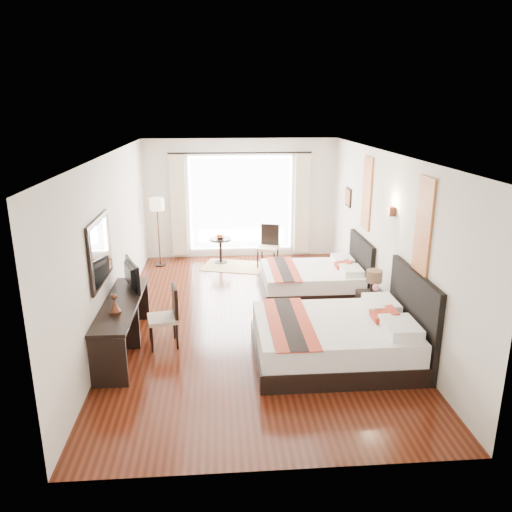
{
  "coord_description": "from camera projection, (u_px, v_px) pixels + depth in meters",
  "views": [
    {
      "loc": [
        -0.54,
        -7.9,
        3.53
      ],
      "look_at": [
        0.09,
        0.15,
        1.08
      ],
      "focal_mm": 35.0,
      "sensor_mm": 36.0,
      "label": 1
    }
  ],
  "objects": [
    {
      "name": "television",
      "position": [
        127.0,
        275.0,
        7.77
      ],
      "size": [
        0.39,
        0.77,
        0.45
      ],
      "primitive_type": "imported",
      "rotation": [
        0.0,
        0.0,
        1.95
      ],
      "color": "black",
      "rests_on": "console_desk"
    },
    {
      "name": "wall_headboard",
      "position": [
        385.0,
        237.0,
        8.36
      ],
      "size": [
        0.01,
        7.5,
        2.8
      ],
      "primitive_type": "cube",
      "color": "silver",
      "rests_on": "floor"
    },
    {
      "name": "floor",
      "position": [
        252.0,
        318.0,
        8.6
      ],
      "size": [
        4.5,
        7.5,
        0.01
      ],
      "primitive_type": "cube",
      "color": "#341309",
      "rests_on": "ground"
    },
    {
      "name": "bed_near",
      "position": [
        340.0,
        338.0,
        7.13
      ],
      "size": [
        2.3,
        1.79,
        1.3
      ],
      "color": "black",
      "rests_on": "floor"
    },
    {
      "name": "mirror_frame",
      "position": [
        100.0,
        251.0,
        7.06
      ],
      "size": [
        0.04,
        1.25,
        0.95
      ],
      "primitive_type": "cube",
      "color": "black",
      "rests_on": "wall_desk"
    },
    {
      "name": "fruit_bowl",
      "position": [
        220.0,
        238.0,
        11.42
      ],
      "size": [
        0.23,
        0.23,
        0.05
      ],
      "primitive_type": "imported",
      "rotation": [
        0.0,
        0.0,
        0.22
      ],
      "color": "#412B17",
      "rests_on": "side_table"
    },
    {
      "name": "console_desk",
      "position": [
        123.0,
        326.0,
        7.42
      ],
      "size": [
        0.5,
        2.2,
        0.76
      ],
      "primitive_type": "cube",
      "color": "black",
      "rests_on": "floor"
    },
    {
      "name": "wall_entry",
      "position": [
        279.0,
        344.0,
        4.62
      ],
      "size": [
        4.5,
        0.01,
        2.8
      ],
      "primitive_type": "cube",
      "color": "silver",
      "rests_on": "floor"
    },
    {
      "name": "art_panel_near",
      "position": [
        423.0,
        227.0,
        6.74
      ],
      "size": [
        0.03,
        0.5,
        1.35
      ],
      "primitive_type": "cube",
      "color": "maroon",
      "rests_on": "wall_headboard"
    },
    {
      "name": "mirror_glass",
      "position": [
        102.0,
        250.0,
        7.06
      ],
      "size": [
        0.01,
        1.12,
        0.82
      ],
      "primitive_type": "cube",
      "color": "white",
      "rests_on": "mirror_frame"
    },
    {
      "name": "wall_sconce",
      "position": [
        391.0,
        211.0,
        7.86
      ],
      "size": [
        0.1,
        0.14,
        0.14
      ],
      "primitive_type": "cube",
      "color": "#462519",
      "rests_on": "wall_headboard"
    },
    {
      "name": "window_chair",
      "position": [
        268.0,
        254.0,
        11.28
      ],
      "size": [
        0.56,
        0.56,
        0.95
      ],
      "rotation": [
        0.0,
        0.0,
        -1.91
      ],
      "color": "#BBA590",
      "rests_on": "floor"
    },
    {
      "name": "table_lamp",
      "position": [
        374.0,
        278.0,
        8.23
      ],
      "size": [
        0.27,
        0.27,
        0.42
      ],
      "color": "black",
      "rests_on": "nightstand"
    },
    {
      "name": "nightstand",
      "position": [
        372.0,
        309.0,
        8.33
      ],
      "size": [
        0.44,
        0.54,
        0.52
      ],
      "primitive_type": "cube",
      "color": "black",
      "rests_on": "floor"
    },
    {
      "name": "bronze_figurine",
      "position": [
        115.0,
        305.0,
        6.88
      ],
      "size": [
        0.21,
        0.21,
        0.25
      ],
      "primitive_type": null,
      "rotation": [
        0.0,
        0.0,
        0.32
      ],
      "color": "#462519",
      "rests_on": "console_desk"
    },
    {
      "name": "bed_far",
      "position": [
        316.0,
        279.0,
        9.67
      ],
      "size": [
        1.96,
        1.53,
        1.1
      ],
      "color": "black",
      "rests_on": "floor"
    },
    {
      "name": "drape_right",
      "position": [
        302.0,
        204.0,
        11.8
      ],
      "size": [
        0.35,
        0.14,
        2.35
      ],
      "primitive_type": "cube",
      "color": "beige",
      "rests_on": "floor"
    },
    {
      "name": "wall_desk",
      "position": [
        113.0,
        243.0,
        8.03
      ],
      "size": [
        0.01,
        7.5,
        2.8
      ],
      "primitive_type": "cube",
      "color": "silver",
      "rests_on": "floor"
    },
    {
      "name": "drape_left",
      "position": [
        179.0,
        206.0,
        11.59
      ],
      "size": [
        0.35,
        0.14,
        2.35
      ],
      "primitive_type": "cube",
      "color": "beige",
      "rests_on": "floor"
    },
    {
      "name": "side_table",
      "position": [
        221.0,
        251.0,
        11.54
      ],
      "size": [
        0.51,
        0.51,
        0.59
      ],
      "primitive_type": "cylinder",
      "color": "black",
      "rests_on": "floor"
    },
    {
      "name": "art_panel_far",
      "position": [
        367.0,
        194.0,
        9.26
      ],
      "size": [
        0.03,
        0.5,
        1.35
      ],
      "primitive_type": "cube",
      "color": "maroon",
      "rests_on": "wall_headboard"
    },
    {
      "name": "wall_window",
      "position": [
        241.0,
        199.0,
        11.77
      ],
      "size": [
        4.5,
        0.01,
        2.8
      ],
      "primitive_type": "cube",
      "color": "silver",
      "rests_on": "floor"
    },
    {
      "name": "floor_lamp",
      "position": [
        157.0,
        209.0,
        11.04
      ],
      "size": [
        0.32,
        0.32,
        1.57
      ],
      "color": "black",
      "rests_on": "floor"
    },
    {
      "name": "vase",
      "position": [
        375.0,
        296.0,
        8.1
      ],
      "size": [
        0.13,
        0.13,
        0.12
      ],
      "primitive_type": "imported",
      "rotation": [
        0.0,
        0.0,
        0.13
      ],
      "color": "black",
      "rests_on": "nightstand"
    },
    {
      "name": "window_glass",
      "position": [
        241.0,
        203.0,
        11.78
      ],
      "size": [
        2.4,
        0.02,
        2.2
      ],
      "primitive_type": "cube",
      "color": "white",
      "rests_on": "wall_window"
    },
    {
      "name": "desk_chair",
      "position": [
        165.0,
        328.0,
        7.56
      ],
      "size": [
        0.52,
        0.52,
        0.95
      ],
      "rotation": [
        0.0,
        0.0,
        3.34
      ],
      "color": "#BBA590",
      "rests_on": "floor"
    },
    {
      "name": "ceiling",
      "position": [
        251.0,
        154.0,
        7.79
      ],
      "size": [
        4.5,
        7.5,
        0.02
      ],
      "primitive_type": "cube",
      "color": "white",
      "rests_on": "wall_headboard"
    },
    {
      "name": "jute_rug",
      "position": [
        234.0,
        266.0,
        11.36
      ],
      "size": [
        1.56,
        1.26,
        0.01
      ],
      "primitive_type": "cube",
      "rotation": [
        0.0,
        0.0,
        -0.28
      ],
      "color": "tan",
      "rests_on": "floor"
    },
    {
      "name": "sheer_curtain",
      "position": [
        241.0,
        204.0,
        11.73
      ],
      "size": [
        2.3,
        0.02,
        2.1
      ],
      "primitive_type": "cube",
      "color": "white",
      "rests_on": "wall_window"
    }
  ]
}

